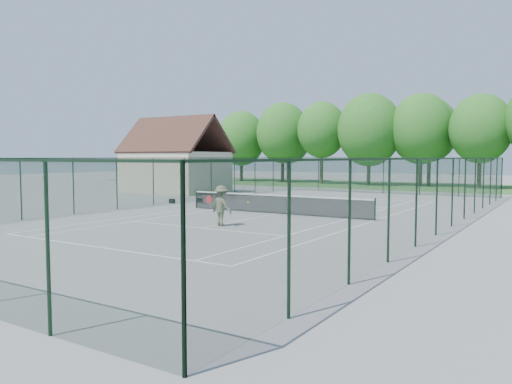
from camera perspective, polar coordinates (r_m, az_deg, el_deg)
ground at (r=26.94m, az=2.29°, el=-2.51°), size 140.00×140.00×0.00m
grass_far at (r=54.90m, az=18.23°, el=0.62°), size 80.00×16.00×0.01m
court_lines at (r=26.94m, az=2.29°, el=-2.50°), size 11.05×23.85×0.01m
tennis_net at (r=26.88m, az=2.29°, el=-1.29°), size 11.08×0.08×1.10m
fence_enclosure at (r=26.81m, az=2.29°, el=0.81°), size 18.05×36.05×3.02m
utility_building at (r=44.33m, az=-9.19°, el=4.04°), size 8.60×6.27×6.63m
tree_line_far at (r=54.90m, az=18.37°, el=6.87°), size 39.40×6.40×9.70m
sports_bag_a at (r=33.47m, az=-9.58°, el=-1.03°), size 0.40×0.26×0.30m
sports_bag_b at (r=33.80m, az=-6.50°, el=-0.95°), size 0.44×0.33×0.31m
tennis_player at (r=22.17m, az=-3.97°, el=-1.58°), size 2.06×0.89×1.80m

